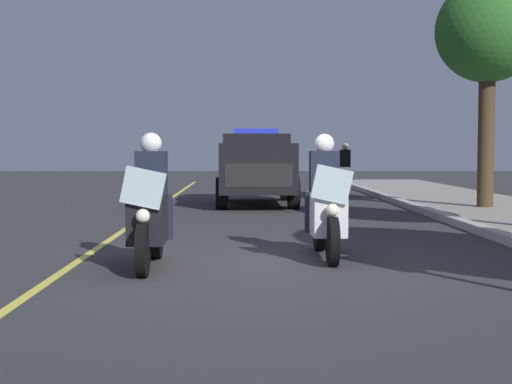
# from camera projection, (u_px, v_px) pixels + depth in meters

# --- Properties ---
(ground_plane) EXTENTS (80.00, 80.00, 0.00)m
(ground_plane) POSITION_uv_depth(u_px,v_px,m) (257.00, 263.00, 9.82)
(ground_plane) COLOR #333335
(lane_stripe_center) EXTENTS (48.00, 0.12, 0.01)m
(lane_stripe_center) POSITION_uv_depth(u_px,v_px,m) (75.00, 263.00, 9.78)
(lane_stripe_center) COLOR #E0D14C
(lane_stripe_center) RESTS_ON ground
(police_motorcycle_lead_left) EXTENTS (2.14, 0.56, 1.72)m
(police_motorcycle_lead_left) POSITION_uv_depth(u_px,v_px,m) (150.00, 212.00, 9.45)
(police_motorcycle_lead_left) COLOR black
(police_motorcycle_lead_left) RESTS_ON ground
(police_motorcycle_lead_right) EXTENTS (2.14, 0.56, 1.72)m
(police_motorcycle_lead_right) POSITION_uv_depth(u_px,v_px,m) (326.00, 207.00, 10.27)
(police_motorcycle_lead_right) COLOR black
(police_motorcycle_lead_right) RESTS_ON ground
(police_suv) EXTENTS (4.93, 2.12, 2.05)m
(police_suv) POSITION_uv_depth(u_px,v_px,m) (256.00, 165.00, 20.02)
(police_suv) COLOR black
(police_suv) RESTS_ON ground
(cyclist_background) EXTENTS (1.76, 0.32, 1.69)m
(cyclist_background) POSITION_uv_depth(u_px,v_px,m) (345.00, 169.00, 23.72)
(cyclist_background) COLOR black
(cyclist_background) RESTS_ON ground
(tree_far_back) EXTENTS (2.51, 2.51, 5.48)m
(tree_far_back) POSITION_uv_depth(u_px,v_px,m) (488.00, 34.00, 17.78)
(tree_far_back) COLOR #42301E
(tree_far_back) RESTS_ON sidewalk_strip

